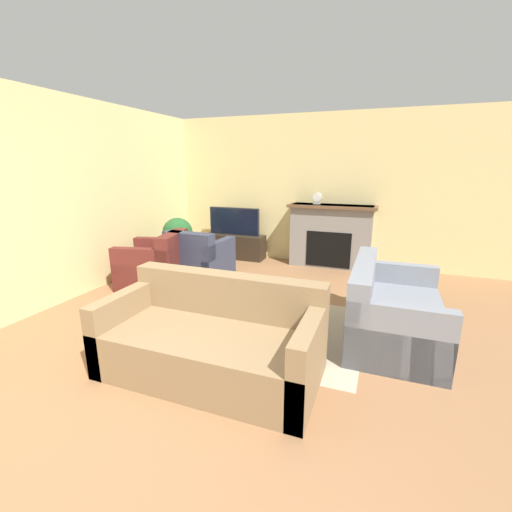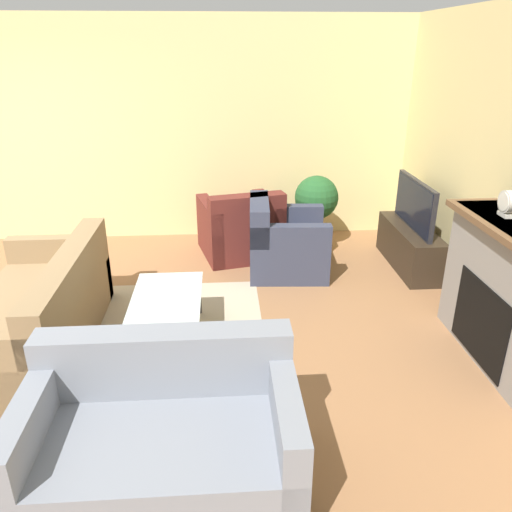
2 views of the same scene
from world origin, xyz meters
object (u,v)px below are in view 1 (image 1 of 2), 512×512
armchair_accent (200,261)px  mantel_clock (317,198)px  armchair_by_window (155,266)px  potted_plant (178,236)px  couch_sectional (213,341)px  coffee_table (260,293)px  couch_loveseat (391,313)px  tv (234,221)px

armchair_accent → mantel_clock: 2.36m
armchair_by_window → potted_plant: size_ratio=1.17×
couch_sectional → coffee_table: bearing=87.1°
armchair_by_window → couch_sectional: bearing=34.4°
mantel_clock → potted_plant: bearing=-155.6°
couch_loveseat → potted_plant: bearing=67.2°
couch_sectional → mantel_clock: 3.84m
armchair_accent → mantel_clock: size_ratio=4.31×
coffee_table → tv: bearing=119.8°
tv → couch_loveseat: bearing=-40.3°
potted_plant → armchair_accent: bearing=-33.9°
couch_loveseat → armchair_accent: 3.06m
armchair_accent → coffee_table: armchair_accent is taller
coffee_table → armchair_accent: bearing=141.4°
mantel_clock → tv: bearing=-177.4°
tv → armchair_by_window: bearing=-104.4°
tv → couch_sectional: size_ratio=0.55×
coffee_table → couch_loveseat: bearing=5.0°
armchair_by_window → armchair_accent: same height
tv → couch_sectional: (1.43, -3.65, -0.45)m
coffee_table → potted_plant: (-2.16, 1.63, 0.20)m
couch_sectional → coffee_table: couch_sectional is taller
armchair_by_window → mantel_clock: size_ratio=5.11×
tv → couch_sectional: tv is taller
coffee_table → potted_plant: bearing=142.9°
couch_sectional → mantel_clock: bearing=87.4°
couch_sectional → couch_loveseat: size_ratio=1.26×
tv → couch_sectional: 3.94m
armchair_by_window → mantel_clock: 3.01m
couch_loveseat → armchair_by_window: (-3.39, 0.57, 0.01)m
tv → potted_plant: (-0.68, -0.96, -0.16)m
potted_plant → tv: bearing=54.8°
armchair_by_window → mantel_clock: (2.08, 1.97, 0.93)m
potted_plant → mantel_clock: bearing=24.4°
tv → potted_plant: bearing=-125.2°
couch_sectional → armchair_accent: 2.62m
couch_loveseat → coffee_table: bearing=95.0°
couch_loveseat → mantel_clock: size_ratio=7.27×
couch_sectional → mantel_clock: size_ratio=9.20×
tv → couch_loveseat: tv is taller
armchair_by_window → coffee_table: bearing=57.5°
couch_sectional → potted_plant: bearing=128.0°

